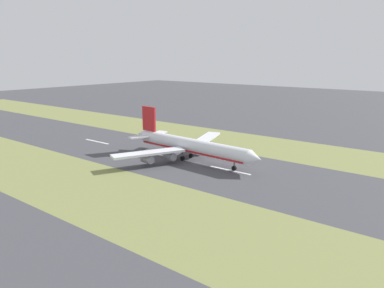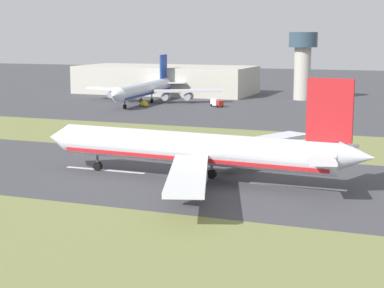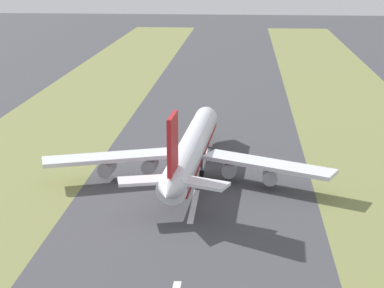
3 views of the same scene
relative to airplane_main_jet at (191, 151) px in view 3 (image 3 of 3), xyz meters
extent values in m
plane|color=#424247|center=(2.06, 6.08, -6.02)|extent=(800.00, 800.00, 0.00)
cube|color=olive|center=(-42.94, 6.08, -6.02)|extent=(40.00, 600.00, 0.01)
cube|color=silver|center=(2.06, -18.10, -6.01)|extent=(1.20, 18.00, 0.01)
cube|color=silver|center=(2.06, 21.90, -6.01)|extent=(1.20, 18.00, 0.01)
cylinder|color=silver|center=(0.11, 1.90, 0.18)|extent=(9.19, 56.25, 6.00)
cone|color=silver|center=(1.85, 32.35, 0.18)|extent=(6.16, 5.33, 5.88)
cone|color=silver|center=(-1.66, -29.05, 0.98)|extent=(5.43, 6.28, 5.10)
cube|color=red|center=(0.11, 1.90, -1.47)|extent=(8.76, 54.00, 0.70)
cube|color=silver|center=(-17.78, -4.31, -0.72)|extent=(29.39, 14.99, 0.90)
cube|color=silver|center=(17.17, -6.31, -0.72)|extent=(28.79, 17.81, 0.90)
cylinder|color=#93939E|center=(-9.10, -1.58, -3.17)|extent=(3.47, 4.97, 3.20)
cylinder|color=#93939E|center=(-18.29, -4.56, -3.17)|extent=(3.47, 4.97, 3.20)
cylinder|color=#93939E|center=(8.87, -2.61, -3.17)|extent=(3.47, 4.97, 3.20)
cylinder|color=#93939E|center=(17.65, -6.61, -3.17)|extent=(3.47, 4.97, 3.20)
cube|color=red|center=(-1.38, -24.06, 8.68)|extent=(1.26, 8.03, 11.00)
cube|color=silver|center=(-6.87, -23.74, 1.18)|extent=(10.79, 6.80, 0.60)
cube|color=silver|center=(4.11, -24.37, 1.18)|extent=(10.92, 7.73, 0.60)
cylinder|color=#59595E|center=(1.32, 23.15, -3.52)|extent=(0.50, 0.50, 3.20)
cylinder|color=black|center=(1.32, 23.15, -5.12)|extent=(1.00, 1.85, 1.80)
cylinder|color=#59595E|center=(-2.66, -0.94, -3.52)|extent=(0.50, 0.50, 3.20)
cylinder|color=black|center=(-2.66, -0.94, -5.12)|extent=(1.00, 1.85, 1.80)
cylinder|color=#59595E|center=(2.53, -1.24, -3.52)|extent=(0.50, 0.50, 3.20)
cylinder|color=black|center=(2.53, -1.24, -5.12)|extent=(1.00, 1.85, 1.80)
camera|label=1|loc=(117.67, 94.66, 35.77)|focal=35.00mm
camera|label=2|loc=(-111.97, -41.31, 21.57)|focal=60.00mm
camera|label=3|loc=(11.48, -137.41, 42.46)|focal=60.00mm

